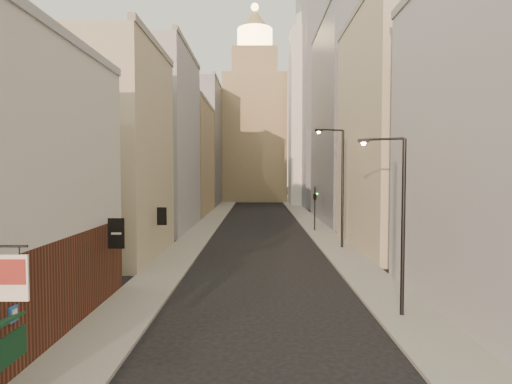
{
  "coord_description": "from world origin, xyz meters",
  "views": [
    {
      "loc": [
        -0.33,
        -6.87,
        6.64
      ],
      "look_at": [
        -0.44,
        21.04,
        5.31
      ],
      "focal_mm": 30.0,
      "sensor_mm": 36.0,
      "label": 1
    }
  ],
  "objects_px": {
    "white_tower": "(310,111)",
    "streetlamp_mid": "(340,181)",
    "traffic_light_right": "(315,197)",
    "clock_tower": "(255,124)",
    "streetlamp_near": "(398,215)"
  },
  "relations": [
    {
      "from": "white_tower",
      "to": "streetlamp_mid",
      "type": "relative_size",
      "value": 4.06
    },
    {
      "from": "white_tower",
      "to": "streetlamp_mid",
      "type": "xyz_separation_m",
      "value": [
        -3.33,
        -48.46,
        -12.77
      ]
    },
    {
      "from": "streetlamp_mid",
      "to": "white_tower",
      "type": "bearing_deg",
      "value": 69.44
    },
    {
      "from": "white_tower",
      "to": "traffic_light_right",
      "type": "xyz_separation_m",
      "value": [
        -4.04,
        -37.93,
        -14.75
      ]
    },
    {
      "from": "streetlamp_near",
      "to": "traffic_light_right",
      "type": "height_order",
      "value": "streetlamp_near"
    },
    {
      "from": "streetlamp_near",
      "to": "traffic_light_right",
      "type": "bearing_deg",
      "value": 114.36
    },
    {
      "from": "white_tower",
      "to": "clock_tower",
      "type": "bearing_deg",
      "value": 128.16
    },
    {
      "from": "clock_tower",
      "to": "streetlamp_mid",
      "type": "xyz_separation_m",
      "value": [
        7.67,
        -62.46,
        -11.8
      ]
    },
    {
      "from": "traffic_light_right",
      "to": "white_tower",
      "type": "bearing_deg",
      "value": -118.45
    },
    {
      "from": "clock_tower",
      "to": "streetlamp_mid",
      "type": "bearing_deg",
      "value": -83.0
    },
    {
      "from": "streetlamp_near",
      "to": "traffic_light_right",
      "type": "distance_m",
      "value": 27.74
    },
    {
      "from": "clock_tower",
      "to": "streetlamp_mid",
      "type": "relative_size",
      "value": 4.4
    },
    {
      "from": "clock_tower",
      "to": "white_tower",
      "type": "xyz_separation_m",
      "value": [
        11.0,
        -14.0,
        0.97
      ]
    },
    {
      "from": "traffic_light_right",
      "to": "clock_tower",
      "type": "bearing_deg",
      "value": -104.74
    },
    {
      "from": "white_tower",
      "to": "streetlamp_mid",
      "type": "bearing_deg",
      "value": -93.93
    }
  ]
}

